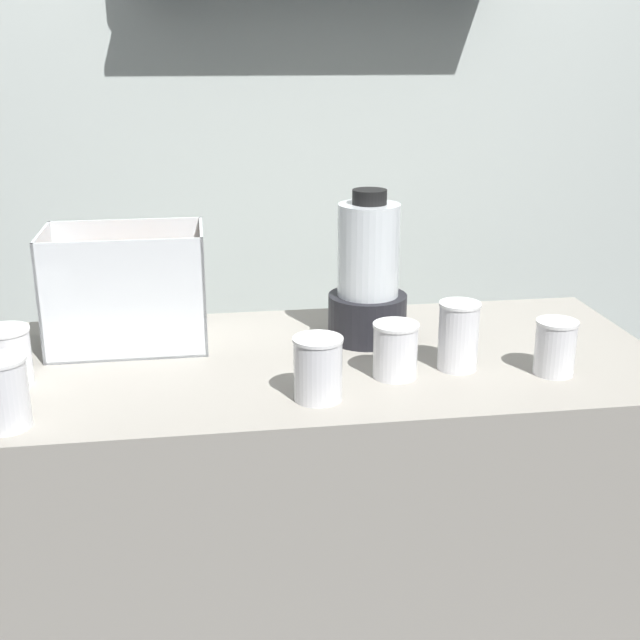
{
  "coord_description": "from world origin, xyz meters",
  "views": [
    {
      "loc": [
        -0.23,
        -1.55,
        1.51
      ],
      "look_at": [
        0.0,
        0.0,
        0.98
      ],
      "focal_mm": 46.07,
      "sensor_mm": 36.0,
      "label": 1
    }
  ],
  "objects_px": {
    "carrot_display_bin": "(126,307)",
    "juice_cup_orange_far_left": "(7,360)",
    "juice_cup_carrot_right": "(395,352)",
    "juice_cup_beet_middle": "(318,373)",
    "juice_cup_carrot_far_right": "(458,340)",
    "blender_pitcher": "(368,280)",
    "juice_cup_mango_left": "(3,396)",
    "juice_cup_orange_rightmost": "(555,350)"
  },
  "relations": [
    {
      "from": "juice_cup_orange_far_left",
      "to": "juice_cup_orange_rightmost",
      "type": "height_order",
      "value": "juice_cup_orange_far_left"
    },
    {
      "from": "juice_cup_mango_left",
      "to": "juice_cup_carrot_right",
      "type": "relative_size",
      "value": 1.15
    },
    {
      "from": "carrot_display_bin",
      "to": "juice_cup_orange_far_left",
      "type": "height_order",
      "value": "carrot_display_bin"
    },
    {
      "from": "juice_cup_carrot_right",
      "to": "juice_cup_orange_rightmost",
      "type": "bearing_deg",
      "value": -5.86
    },
    {
      "from": "carrot_display_bin",
      "to": "juice_cup_orange_far_left",
      "type": "bearing_deg",
      "value": -136.78
    },
    {
      "from": "juice_cup_orange_far_left",
      "to": "juice_cup_carrot_right",
      "type": "distance_m",
      "value": 0.73
    },
    {
      "from": "carrot_display_bin",
      "to": "juice_cup_mango_left",
      "type": "distance_m",
      "value": 0.42
    },
    {
      "from": "blender_pitcher",
      "to": "juice_cup_carrot_far_right",
      "type": "bearing_deg",
      "value": -53.93
    },
    {
      "from": "juice_cup_orange_far_left",
      "to": "juice_cup_orange_rightmost",
      "type": "relative_size",
      "value": 1.03
    },
    {
      "from": "juice_cup_mango_left",
      "to": "juice_cup_orange_rightmost",
      "type": "distance_m",
      "value": 1.01
    },
    {
      "from": "juice_cup_beet_middle",
      "to": "juice_cup_orange_far_left",
      "type": "bearing_deg",
      "value": 164.96
    },
    {
      "from": "juice_cup_orange_far_left",
      "to": "blender_pitcher",
      "type": "bearing_deg",
      "value": 11.67
    },
    {
      "from": "blender_pitcher",
      "to": "juice_cup_carrot_right",
      "type": "bearing_deg",
      "value": -87.3
    },
    {
      "from": "carrot_display_bin",
      "to": "juice_cup_beet_middle",
      "type": "distance_m",
      "value": 0.5
    },
    {
      "from": "juice_cup_beet_middle",
      "to": "juice_cup_carrot_far_right",
      "type": "bearing_deg",
      "value": 19.78
    },
    {
      "from": "juice_cup_beet_middle",
      "to": "juice_cup_orange_rightmost",
      "type": "height_order",
      "value": "juice_cup_beet_middle"
    },
    {
      "from": "juice_cup_carrot_far_right",
      "to": "juice_cup_orange_rightmost",
      "type": "bearing_deg",
      "value": -16.9
    },
    {
      "from": "juice_cup_carrot_right",
      "to": "juice_cup_carrot_far_right",
      "type": "distance_m",
      "value": 0.13
    },
    {
      "from": "juice_cup_beet_middle",
      "to": "juice_cup_orange_rightmost",
      "type": "bearing_deg",
      "value": 6.26
    },
    {
      "from": "juice_cup_carrot_right",
      "to": "juice_cup_mango_left",
      "type": "bearing_deg",
      "value": -170.22
    },
    {
      "from": "juice_cup_beet_middle",
      "to": "juice_cup_orange_rightmost",
      "type": "relative_size",
      "value": 1.09
    },
    {
      "from": "carrot_display_bin",
      "to": "juice_cup_carrot_right",
      "type": "xyz_separation_m",
      "value": [
        0.52,
        -0.26,
        -0.03
      ]
    },
    {
      "from": "juice_cup_mango_left",
      "to": "juice_cup_orange_rightmost",
      "type": "relative_size",
      "value": 1.14
    },
    {
      "from": "juice_cup_beet_middle",
      "to": "juice_cup_carrot_far_right",
      "type": "xyz_separation_m",
      "value": [
        0.29,
        0.11,
        0.01
      ]
    },
    {
      "from": "juice_cup_orange_far_left",
      "to": "juice_cup_beet_middle",
      "type": "relative_size",
      "value": 0.95
    },
    {
      "from": "juice_cup_beet_middle",
      "to": "juice_cup_orange_rightmost",
      "type": "distance_m",
      "value": 0.47
    },
    {
      "from": "juice_cup_mango_left",
      "to": "juice_cup_orange_rightmost",
      "type": "bearing_deg",
      "value": 5.02
    },
    {
      "from": "blender_pitcher",
      "to": "juice_cup_orange_far_left",
      "type": "xyz_separation_m",
      "value": [
        -0.72,
        -0.15,
        -0.08
      ]
    },
    {
      "from": "juice_cup_carrot_right",
      "to": "juice_cup_orange_rightmost",
      "type": "distance_m",
      "value": 0.31
    },
    {
      "from": "juice_cup_mango_left",
      "to": "juice_cup_orange_far_left",
      "type": "bearing_deg",
      "value": 99.63
    },
    {
      "from": "carrot_display_bin",
      "to": "juice_cup_carrot_far_right",
      "type": "relative_size",
      "value": 2.41
    },
    {
      "from": "carrot_display_bin",
      "to": "juice_cup_beet_middle",
      "type": "bearing_deg",
      "value": -43.77
    },
    {
      "from": "juice_cup_beet_middle",
      "to": "juice_cup_carrot_far_right",
      "type": "height_order",
      "value": "juice_cup_carrot_far_right"
    },
    {
      "from": "juice_cup_orange_far_left",
      "to": "juice_cup_orange_rightmost",
      "type": "distance_m",
      "value": 1.04
    },
    {
      "from": "juice_cup_carrot_right",
      "to": "carrot_display_bin",
      "type": "bearing_deg",
      "value": 153.4
    },
    {
      "from": "carrot_display_bin",
      "to": "juice_cup_carrot_right",
      "type": "distance_m",
      "value": 0.58
    },
    {
      "from": "carrot_display_bin",
      "to": "juice_cup_beet_middle",
      "type": "height_order",
      "value": "carrot_display_bin"
    },
    {
      "from": "juice_cup_orange_far_left",
      "to": "juice_cup_carrot_far_right",
      "type": "height_order",
      "value": "juice_cup_carrot_far_right"
    },
    {
      "from": "blender_pitcher",
      "to": "juice_cup_mango_left",
      "type": "height_order",
      "value": "blender_pitcher"
    },
    {
      "from": "blender_pitcher",
      "to": "juice_cup_orange_rightmost",
      "type": "relative_size",
      "value": 3.02
    },
    {
      "from": "blender_pitcher",
      "to": "juice_cup_beet_middle",
      "type": "relative_size",
      "value": 2.78
    },
    {
      "from": "blender_pitcher",
      "to": "juice_cup_mango_left",
      "type": "distance_m",
      "value": 0.77
    }
  ]
}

